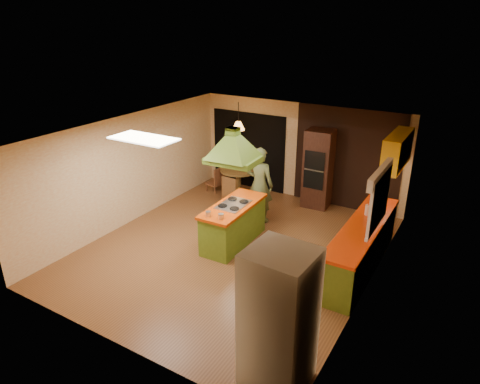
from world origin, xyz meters
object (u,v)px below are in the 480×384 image
Objects in this scene: man at (260,185)px; wall_oven at (318,169)px; refrigerator at (279,319)px; canister_large at (377,198)px; kitchen_island at (233,224)px; dining_table at (238,177)px.

wall_oven is at bearing -124.18° from man.
refrigerator reaches higher than canister_large.
canister_large is (1.75, -1.22, 0.05)m from wall_oven.
man reaches higher than kitchen_island.
kitchen_island is 1.83× the size of dining_table.
man is at bearing 124.36° from refrigerator.
man reaches higher than dining_table.
man is (-0.05, 1.23, 0.45)m from kitchen_island.
man is 4.79m from refrigerator.
refrigerator is at bearing -54.49° from dining_table.
kitchen_island is at bearing 133.44° from refrigerator.
refrigerator is 0.99× the size of wall_oven.
wall_oven reaches higher than canister_large.
refrigerator reaches higher than kitchen_island.
wall_oven is at bearing 11.29° from dining_table.
kitchen_island is 3.01m from canister_large.
wall_oven is (0.79, 2.72, 0.54)m from kitchen_island.
man is 1.67m from dining_table.
wall_oven is 8.85× the size of canister_large.
refrigerator is 2.01× the size of dining_table.
canister_large is (0.11, 4.37, 0.06)m from refrigerator.
man is at bearing -173.92° from canister_large.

